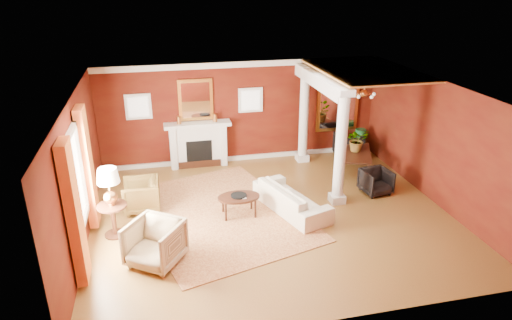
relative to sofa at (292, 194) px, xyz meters
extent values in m
plane|color=brown|center=(-0.51, -0.15, -0.42)|extent=(8.00, 8.00, 0.00)
cube|color=#541B0B|center=(-0.51, 3.35, 1.03)|extent=(8.00, 0.04, 2.90)
cube|color=#541B0B|center=(-0.51, -3.65, 1.03)|extent=(8.00, 0.04, 2.90)
cube|color=#541B0B|center=(-4.51, -0.15, 1.03)|extent=(0.04, 7.00, 2.90)
cube|color=#541B0B|center=(3.49, -0.15, 1.03)|extent=(0.04, 7.00, 2.90)
cube|color=silver|center=(-0.51, -0.15, 2.48)|extent=(8.00, 7.00, 0.04)
cube|color=silver|center=(-1.81, 3.18, 0.18)|extent=(1.60, 0.34, 1.20)
cube|color=black|center=(-1.81, 3.00, 0.03)|extent=(0.72, 0.03, 0.70)
cube|color=black|center=(-1.81, 3.00, -0.32)|extent=(1.20, 0.05, 0.20)
cube|color=silver|center=(-1.81, 3.14, 0.82)|extent=(1.85, 0.42, 0.10)
cube|color=silver|center=(-2.51, 3.15, 0.18)|extent=(0.16, 0.40, 1.20)
cube|color=silver|center=(-1.11, 3.15, 0.18)|extent=(0.16, 0.40, 1.20)
cube|color=gold|center=(-1.81, 3.31, 1.48)|extent=(0.95, 0.06, 1.15)
cube|color=white|center=(-1.81, 3.27, 1.48)|extent=(0.78, 0.02, 0.98)
cube|color=silver|center=(-3.36, 3.32, 1.38)|extent=(0.70, 0.06, 0.70)
cube|color=white|center=(-3.36, 3.28, 1.38)|extent=(0.54, 0.02, 0.54)
cube|color=silver|center=(-0.26, 3.32, 1.38)|extent=(0.70, 0.06, 0.70)
cube|color=white|center=(-0.26, 3.28, 1.38)|extent=(0.54, 0.02, 0.54)
cube|color=white|center=(-4.49, -0.75, 1.13)|extent=(0.03, 1.30, 1.70)
cube|color=silver|center=(-4.46, -1.45, 1.13)|extent=(0.08, 0.10, 1.90)
cube|color=silver|center=(-4.46, -0.05, 1.13)|extent=(0.08, 0.10, 1.90)
cube|color=#BA601F|center=(-4.39, -1.75, 0.98)|extent=(0.18, 0.55, 2.60)
cube|color=#BA601F|center=(-4.39, 0.25, 0.98)|extent=(0.18, 0.55, 2.60)
cube|color=silver|center=(1.19, 0.15, -0.32)|extent=(0.34, 0.34, 0.20)
cylinder|color=silver|center=(1.19, 0.15, 1.03)|extent=(0.26, 0.26, 2.50)
cube|color=silver|center=(1.19, 0.15, 2.30)|extent=(0.36, 0.36, 0.16)
cube|color=silver|center=(1.19, 2.85, -0.32)|extent=(0.34, 0.34, 0.20)
cylinder|color=silver|center=(1.19, 2.85, 1.03)|extent=(0.26, 0.26, 2.50)
cube|color=silver|center=(1.19, 2.85, 2.30)|extent=(0.36, 0.36, 0.16)
cube|color=silver|center=(1.19, 1.75, 2.20)|extent=(0.30, 3.20, 0.32)
cube|color=#DF9041|center=(2.34, 1.60, 2.45)|extent=(2.30, 3.40, 0.04)
cube|color=gold|center=(2.39, 3.31, 1.13)|extent=(1.30, 0.06, 1.70)
cube|color=white|center=(2.39, 3.27, 1.13)|extent=(1.10, 0.02, 1.50)
cylinder|color=#BC773B|center=(2.39, 1.65, 2.16)|extent=(0.02, 0.02, 0.65)
sphere|color=#BC773B|center=(2.39, 1.65, 1.83)|extent=(0.20, 0.20, 0.20)
sphere|color=#EDE1C9|center=(2.67, 1.65, 1.80)|extent=(0.09, 0.09, 0.09)
sphere|color=#EDE1C9|center=(2.48, 1.91, 1.80)|extent=(0.09, 0.09, 0.09)
sphere|color=#EDE1C9|center=(2.17, 1.81, 1.80)|extent=(0.09, 0.09, 0.09)
sphere|color=#EDE1C9|center=(2.17, 1.48, 1.80)|extent=(0.09, 0.09, 0.09)
sphere|color=#EDE1C9|center=(2.48, 1.38, 1.80)|extent=(0.09, 0.09, 0.09)
cube|color=silver|center=(-0.51, 3.31, 2.40)|extent=(8.00, 0.08, 0.16)
cube|color=silver|center=(-0.51, 3.31, -0.36)|extent=(8.00, 0.08, 0.12)
cube|color=maroon|center=(-1.70, 0.20, -0.41)|extent=(4.43, 5.21, 0.02)
imported|color=#F4E9CD|center=(0.00, 0.00, 0.00)|extent=(1.27, 2.21, 0.83)
imported|color=black|center=(-3.40, 0.80, 0.00)|extent=(0.77, 0.82, 0.83)
imported|color=#C8AF85|center=(-3.12, -1.42, 0.06)|extent=(1.24, 1.23, 0.95)
cylinder|color=black|center=(-1.24, 0.04, 0.05)|extent=(0.96, 0.96, 0.05)
cylinder|color=black|center=(-1.57, -0.18, -0.20)|extent=(0.05, 0.05, 0.43)
cylinder|color=black|center=(-0.90, -0.18, -0.20)|extent=(0.05, 0.05, 0.43)
cylinder|color=black|center=(-1.57, 0.25, -0.20)|extent=(0.05, 0.05, 0.43)
cylinder|color=black|center=(-0.90, 0.25, -0.20)|extent=(0.05, 0.05, 0.43)
imported|color=black|center=(-1.24, -0.02, 0.18)|extent=(0.16, 0.03, 0.22)
cylinder|color=black|center=(-3.95, -0.22, -0.40)|extent=(0.45, 0.45, 0.04)
cylinder|color=black|center=(-3.95, -0.22, -0.07)|extent=(0.10, 0.10, 0.70)
cylinder|color=black|center=(-3.95, -0.22, 0.28)|extent=(0.61, 0.61, 0.04)
sphere|color=#BC773B|center=(-3.95, -0.22, 0.49)|extent=(0.29, 0.29, 0.29)
cylinder|color=#BC773B|center=(-3.95, -0.22, 0.69)|extent=(0.03, 0.03, 0.31)
cone|color=#EDE1C9|center=(-3.95, -0.22, 0.97)|extent=(0.45, 0.45, 0.31)
imported|color=black|center=(2.38, 1.83, 0.03)|extent=(1.12, 1.69, 0.89)
imported|color=black|center=(2.33, 0.40, -0.07)|extent=(0.75, 0.71, 0.69)
imported|color=black|center=(2.60, 2.80, -0.02)|extent=(0.89, 0.85, 0.79)
sphere|color=#15431F|center=(2.99, 2.85, -0.25)|extent=(0.35, 0.35, 0.35)
cylinder|color=#15431F|center=(2.99, 2.85, 0.01)|extent=(0.32, 0.32, 0.84)
imported|color=#26591E|center=(2.44, 1.89, 0.73)|extent=(0.63, 0.69, 0.51)
camera|label=1|loc=(-2.88, -9.00, 4.75)|focal=32.00mm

